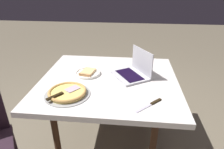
{
  "coord_description": "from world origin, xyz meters",
  "views": [
    {
      "loc": [
        0.18,
        -1.46,
        1.52
      ],
      "look_at": [
        0.02,
        0.03,
        0.77
      ],
      "focal_mm": 31.23,
      "sensor_mm": 36.0,
      "label": 1
    }
  ],
  "objects_px": {
    "laptop": "(133,71)",
    "pizza_plate": "(88,73)",
    "dining_table": "(109,86)",
    "pizza_tray": "(67,92)",
    "table_knife": "(151,104)"
  },
  "relations": [
    {
      "from": "pizza_tray",
      "to": "table_knife",
      "type": "distance_m",
      "value": 0.61
    },
    {
      "from": "pizza_plate",
      "to": "pizza_tray",
      "type": "height_order",
      "value": "pizza_tray"
    },
    {
      "from": "pizza_tray",
      "to": "table_knife",
      "type": "height_order",
      "value": "pizza_tray"
    },
    {
      "from": "dining_table",
      "to": "laptop",
      "type": "bearing_deg",
      "value": 21.91
    },
    {
      "from": "laptop",
      "to": "pizza_plate",
      "type": "distance_m",
      "value": 0.41
    },
    {
      "from": "dining_table",
      "to": "laptop",
      "type": "xyz_separation_m",
      "value": [
        0.21,
        0.08,
        0.11
      ]
    },
    {
      "from": "laptop",
      "to": "pizza_tray",
      "type": "relative_size",
      "value": 1.13
    },
    {
      "from": "pizza_tray",
      "to": "laptop",
      "type": "bearing_deg",
      "value": 36.59
    },
    {
      "from": "pizza_plate",
      "to": "table_knife",
      "type": "xyz_separation_m",
      "value": [
        0.53,
        -0.41,
        -0.01
      ]
    },
    {
      "from": "dining_table",
      "to": "pizza_tray",
      "type": "height_order",
      "value": "pizza_tray"
    },
    {
      "from": "pizza_plate",
      "to": "dining_table",
      "type": "bearing_deg",
      "value": -20.45
    },
    {
      "from": "dining_table",
      "to": "pizza_tray",
      "type": "distance_m",
      "value": 0.4
    },
    {
      "from": "table_knife",
      "to": "pizza_plate",
      "type": "bearing_deg",
      "value": 141.94
    },
    {
      "from": "dining_table",
      "to": "pizza_tray",
      "type": "xyz_separation_m",
      "value": [
        -0.28,
        -0.28,
        0.08
      ]
    },
    {
      "from": "pizza_tray",
      "to": "pizza_plate",
      "type": "bearing_deg",
      "value": 77.31
    }
  ]
}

